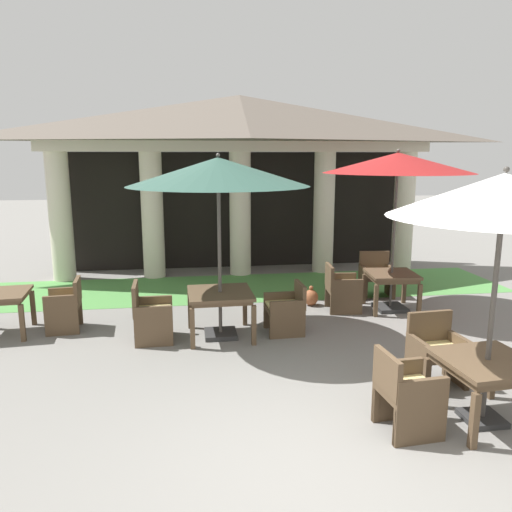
# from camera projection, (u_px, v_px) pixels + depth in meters

# --- Properties ---
(ground_plane) EXTENTS (60.00, 60.00, 0.00)m
(ground_plane) POSITION_uv_depth(u_px,v_px,m) (332.00, 468.00, 4.57)
(ground_plane) COLOR gray
(background_pavilion) EXTENTS (9.42, 2.85, 4.18)m
(background_pavilion) POSITION_uv_depth(u_px,v_px,m) (239.00, 141.00, 11.56)
(background_pavilion) COLOR beige
(background_pavilion) RESTS_ON ground
(lawn_strip) EXTENTS (11.22, 2.34, 0.01)m
(lawn_strip) POSITION_uv_depth(u_px,v_px,m) (247.00, 287.00, 10.83)
(lawn_strip) COLOR #519347
(lawn_strip) RESTS_ON ground
(patio_table_near_foreground) EXTENTS (1.00, 1.00, 0.71)m
(patio_table_near_foreground) POSITION_uv_depth(u_px,v_px,m) (487.00, 368.00, 5.26)
(patio_table_near_foreground) COLOR brown
(patio_table_near_foreground) RESTS_ON ground
(patio_umbrella_near_foreground) EXTENTS (2.28, 2.28, 2.73)m
(patio_umbrella_near_foreground) POSITION_uv_depth(u_px,v_px,m) (504.00, 197.00, 4.90)
(patio_umbrella_near_foreground) COLOR #2D2D2D
(patio_umbrella_near_foreground) RESTS_ON ground
(patio_chair_near_foreground_north) EXTENTS (0.66, 0.55, 0.89)m
(patio_chair_near_foreground_north) POSITION_uv_depth(u_px,v_px,m) (436.00, 352.00, 6.20)
(patio_chair_near_foreground_north) COLOR brown
(patio_chair_near_foreground_north) RESTS_ON ground
(patio_chair_near_foreground_west) EXTENTS (0.60, 0.59, 0.88)m
(patio_chair_near_foreground_west) POSITION_uv_depth(u_px,v_px,m) (406.00, 394.00, 5.10)
(patio_chair_near_foreground_west) COLOR brown
(patio_chair_near_foreground_west) RESTS_ON ground
(patio_table_mid_left) EXTENTS (1.02, 1.02, 0.73)m
(patio_table_mid_left) POSITION_uv_depth(u_px,v_px,m) (220.00, 297.00, 7.79)
(patio_table_mid_left) COLOR brown
(patio_table_mid_left) RESTS_ON ground
(patio_umbrella_mid_left) EXTENTS (2.76, 2.76, 2.87)m
(patio_umbrella_mid_left) POSITION_uv_depth(u_px,v_px,m) (218.00, 173.00, 7.40)
(patio_umbrella_mid_left) COLOR #2D2D2D
(patio_umbrella_mid_left) RESTS_ON ground
(patio_chair_mid_left_west) EXTENTS (0.60, 0.63, 0.92)m
(patio_chair_mid_left_west) POSITION_uv_depth(u_px,v_px,m) (151.00, 315.00, 7.65)
(patio_chair_mid_left_west) COLOR brown
(patio_chair_mid_left_west) RESTS_ON ground
(patio_chair_mid_left_east) EXTENTS (0.60, 0.60, 0.82)m
(patio_chair_mid_left_east) POSITION_uv_depth(u_px,v_px,m) (286.00, 309.00, 8.01)
(patio_chair_mid_left_east) COLOR brown
(patio_chair_mid_left_east) RESTS_ON ground
(patio_chair_mid_right_east) EXTENTS (0.57, 0.61, 0.86)m
(patio_chair_mid_right_east) POSITION_uv_depth(u_px,v_px,m) (66.00, 306.00, 8.12)
(patio_chair_mid_right_east) COLOR brown
(patio_chair_mid_right_east) RESTS_ON ground
(patio_table_far_back) EXTENTS (0.93, 0.93, 0.71)m
(patio_table_far_back) POSITION_uv_depth(u_px,v_px,m) (391.00, 278.00, 9.16)
(patio_table_far_back) COLOR brown
(patio_table_far_back) RESTS_ON ground
(patio_umbrella_far_back) EXTENTS (2.65, 2.65, 2.94)m
(patio_umbrella_far_back) POSITION_uv_depth(u_px,v_px,m) (398.00, 164.00, 8.75)
(patio_umbrella_far_back) COLOR #2D2D2D
(patio_umbrella_far_back) RESTS_ON ground
(patio_chair_far_back_west) EXTENTS (0.64, 0.62, 0.87)m
(patio_chair_far_back_west) POSITION_uv_depth(u_px,v_px,m) (341.00, 290.00, 9.15)
(patio_chair_far_back_west) COLOR brown
(patio_chair_far_back_west) RESTS_ON ground
(patio_chair_far_back_north) EXTENTS (0.68, 0.58, 0.90)m
(patio_chair_far_back_north) POSITION_uv_depth(u_px,v_px,m) (376.00, 276.00, 10.12)
(patio_chair_far_back_north) COLOR brown
(patio_chair_far_back_north) RESTS_ON ground
(terracotta_urn) EXTENTS (0.27, 0.27, 0.39)m
(terracotta_urn) POSITION_uv_depth(u_px,v_px,m) (311.00, 297.00, 9.50)
(terracotta_urn) COLOR #9E5633
(terracotta_urn) RESTS_ON ground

